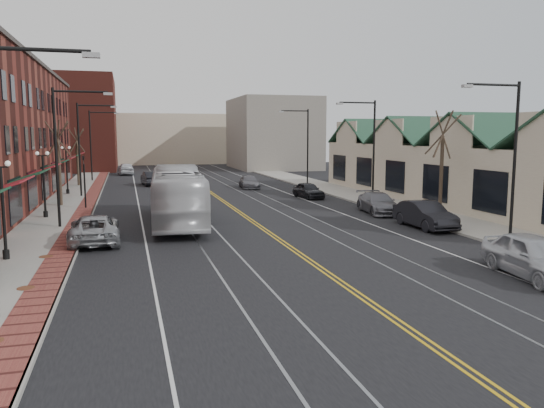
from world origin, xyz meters
TOP-DOWN VIEW (x-y plane):
  - ground at (0.00, 0.00)m, footprint 160.00×160.00m
  - sidewalk_left at (-12.00, 20.00)m, footprint 4.00×120.00m
  - sidewalk_right at (12.00, 20.00)m, footprint 4.00×120.00m
  - building_right at (18.00, 20.00)m, footprint 8.00×36.00m
  - backdrop_left at (-16.00, 70.00)m, footprint 14.00×18.00m
  - backdrop_mid at (0.00, 85.00)m, footprint 22.00×14.00m
  - backdrop_right at (15.00, 65.00)m, footprint 12.00×16.00m
  - streetlight_l_0 at (-11.05, 0.00)m, footprint 3.33×0.25m
  - streetlight_l_1 at (-11.05, 16.00)m, footprint 3.33×0.25m
  - streetlight_l_2 at (-11.05, 32.00)m, footprint 3.33×0.25m
  - streetlight_l_3 at (-11.05, 48.00)m, footprint 3.33×0.25m
  - streetlight_r_0 at (11.05, 6.00)m, footprint 3.33×0.25m
  - streetlight_r_1 at (11.05, 22.00)m, footprint 3.33×0.25m
  - streetlight_r_2 at (11.05, 38.00)m, footprint 3.33×0.25m
  - lamppost_l_1 at (-12.80, 8.00)m, footprint 0.84×0.28m
  - lamppost_l_2 at (-12.80, 20.00)m, footprint 0.84×0.28m
  - lamppost_l_3 at (-12.80, 34.00)m, footprint 0.84×0.28m
  - tree_left_near at (-12.50, 26.00)m, footprint 1.78×1.37m
  - tree_left_far at (-12.50, 42.00)m, footprint 1.66×1.28m
  - tree_right_mid at (12.50, 14.00)m, footprint 1.90×1.46m
  - manhole_mid at (-11.20, 3.00)m, footprint 0.60×0.60m
  - manhole_far at (-11.20, 8.00)m, footprint 0.60×0.60m
  - traffic_signal at (-10.60, 24.00)m, footprint 0.18×0.15m
  - transit_bus at (-4.62, 16.13)m, footprint 3.77×12.81m
  - parked_suv at (-9.30, 11.25)m, footprint 2.58×5.31m
  - parked_car_a at (7.50, -0.18)m, footprint 2.59×5.24m
  - parked_car_b at (9.30, 10.61)m, footprint 1.73×4.85m
  - parked_car_c at (9.30, 16.63)m, footprint 2.64×5.19m
  - parked_car_d at (7.50, 26.27)m, footprint 1.97×4.15m
  - distant_car_left at (-5.11, 41.45)m, footprint 2.13×4.78m
  - distant_car_right at (4.43, 35.72)m, footprint 2.14×4.53m
  - distant_car_far at (-7.67, 57.22)m, footprint 2.24×4.93m

SIDE VIEW (x-z plane):
  - ground at x=0.00m, z-range 0.00..0.00m
  - sidewalk_left at x=-12.00m, z-range 0.00..0.15m
  - sidewalk_right at x=12.00m, z-range 0.00..0.15m
  - manhole_mid at x=-11.20m, z-range 0.15..0.17m
  - manhole_far at x=-11.20m, z-range 0.15..0.17m
  - distant_car_right at x=4.43m, z-range 0.00..1.28m
  - parked_car_d at x=7.50m, z-range 0.00..1.37m
  - parked_car_c at x=9.30m, z-range 0.00..1.44m
  - parked_suv at x=-9.30m, z-range 0.00..1.46m
  - distant_car_left at x=-5.11m, z-range 0.00..1.52m
  - parked_car_b at x=9.30m, z-range 0.00..1.59m
  - distant_car_far at x=-7.67m, z-range 0.00..1.64m
  - parked_car_a at x=7.50m, z-range 0.00..1.72m
  - transit_bus at x=-4.62m, z-range 0.00..3.52m
  - lamppost_l_1 at x=-12.80m, z-range 0.07..4.34m
  - lamppost_l_2 at x=-12.80m, z-range 0.07..4.34m
  - lamppost_l_3 at x=-12.80m, z-range 0.07..4.34m
  - building_right at x=18.00m, z-range 0.00..4.60m
  - traffic_signal at x=-10.60m, z-range 0.45..4.25m
  - tree_left_far at x=-12.50m, z-range 0.26..6.29m
  - tree_left_near at x=-12.50m, z-range 0.27..6.75m
  - tree_right_mid at x=12.50m, z-range 0.28..7.22m
  - backdrop_mid at x=0.00m, z-range 0.00..9.00m
  - streetlight_l_0 at x=-11.05m, z-range 1.03..9.03m
  - streetlight_l_1 at x=-11.05m, z-range 1.03..9.03m
  - streetlight_l_2 at x=-11.05m, z-range 1.03..9.03m
  - streetlight_l_3 at x=-11.05m, z-range 1.03..9.03m
  - streetlight_r_0 at x=11.05m, z-range 1.03..9.03m
  - streetlight_r_1 at x=11.05m, z-range 1.03..9.03m
  - streetlight_r_2 at x=11.05m, z-range 1.03..9.03m
  - backdrop_right at x=15.00m, z-range 0.00..11.00m
  - backdrop_left at x=-16.00m, z-range 0.00..14.00m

